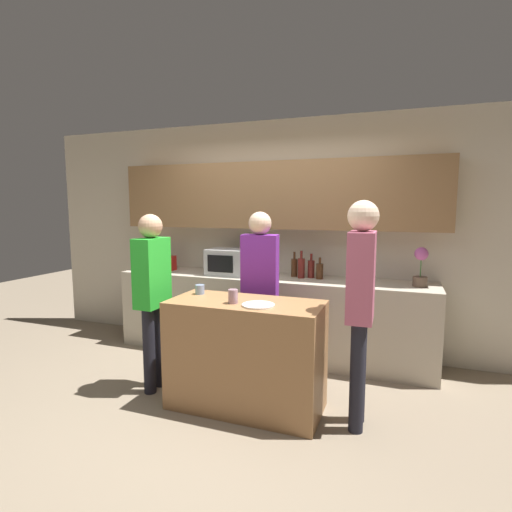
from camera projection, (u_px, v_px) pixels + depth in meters
name	position (u px, v px, depth m)	size (l,w,h in m)	color
ground_plane	(216.00, 411.00, 3.35)	(14.00, 14.00, 0.00)	#7F705B
back_wall	(277.00, 220.00, 4.70)	(6.40, 0.40, 2.70)	beige
back_counter	(269.00, 316.00, 4.58)	(3.60, 0.62, 0.91)	#B7AD99
kitchen_island	(246.00, 355.00, 3.36)	(1.28, 0.58, 0.92)	#996B42
microwave	(231.00, 262.00, 4.66)	(0.52, 0.39, 0.30)	#B7BABC
toaster	(164.00, 263.00, 4.98)	(0.26, 0.16, 0.18)	#B21E19
potted_plant	(421.00, 267.00, 3.94)	(0.14, 0.14, 0.40)	brown
bottle_0	(294.00, 267.00, 4.52)	(0.07, 0.07, 0.28)	#472814
bottle_1	(301.00, 268.00, 4.43)	(0.08, 0.08, 0.31)	maroon
bottle_2	(311.00, 269.00, 4.45)	(0.08, 0.08, 0.27)	maroon
bottle_3	(320.00, 271.00, 4.37)	(0.08, 0.08, 0.24)	#472814
plate_on_island	(258.00, 305.00, 3.15)	(0.26, 0.26, 0.01)	white
cup_0	(233.00, 296.00, 3.23)	(0.08, 0.08, 0.11)	gray
cup_1	(200.00, 289.00, 3.57)	(0.08, 0.08, 0.08)	#7E95B8
person_left	(260.00, 282.00, 3.83)	(0.36, 0.23, 1.65)	black
person_center	(361.00, 294.00, 2.99)	(0.23, 0.34, 1.75)	black
person_right	(152.00, 287.00, 3.63)	(0.21, 0.34, 1.64)	black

